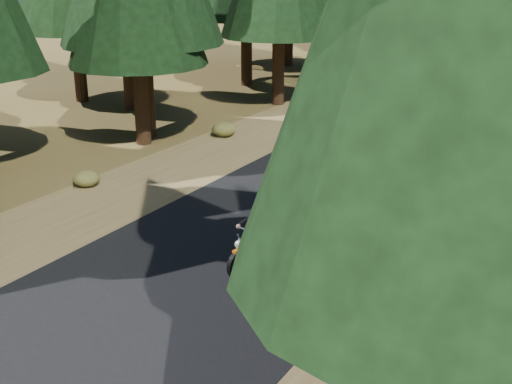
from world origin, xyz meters
TOP-DOWN VIEW (x-y plane):
  - ground at (0.00, 0.00)m, footprint 120.00×120.00m
  - road at (0.00, 5.00)m, footprint 6.00×100.00m
  - shoulder_l at (-4.60, 5.00)m, footprint 3.20×100.00m
  - shoulder_r at (4.60, 5.00)m, footprint 3.20×100.00m
  - understory_shrubs at (1.76, 7.28)m, footprint 15.07×29.21m
  - rider_lead at (0.85, 0.22)m, footprint 0.91×1.89m
  - rider_follow at (-0.79, 6.66)m, footprint 0.85×2.03m

SIDE VIEW (x-z plane):
  - ground at x=0.00m, z-range 0.00..0.00m
  - shoulder_l at x=-4.60m, z-range 0.00..0.01m
  - shoulder_r at x=4.60m, z-range 0.00..0.01m
  - road at x=0.00m, z-range 0.00..0.01m
  - understory_shrubs at x=1.76m, z-range -0.04..0.57m
  - rider_lead at x=0.85m, z-range -0.26..1.36m
  - rider_follow at x=-0.79m, z-range -0.29..1.47m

